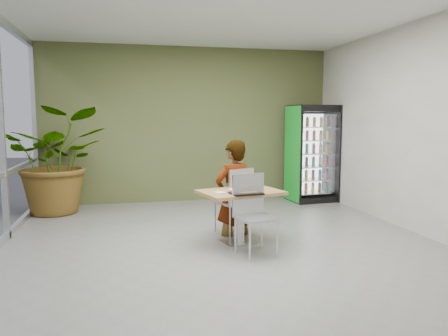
{
  "coord_description": "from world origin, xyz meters",
  "views": [
    {
      "loc": [
        -1.28,
        -5.56,
        1.75
      ],
      "look_at": [
        0.14,
        0.76,
        1.0
      ],
      "focal_mm": 35.0,
      "sensor_mm": 36.0,
      "label": 1
    }
  ],
  "objects_px": {
    "seated_woman": "(234,197)",
    "cafeteria_tray": "(246,193)",
    "soda_cup": "(249,183)",
    "potted_plant": "(58,160)",
    "chair_far": "(237,196)",
    "chair_near": "(252,208)",
    "dining_table": "(241,206)",
    "beverage_fridge": "(312,153)"
  },
  "relations": [
    {
      "from": "chair_near",
      "to": "cafeteria_tray",
      "type": "distance_m",
      "value": 0.23
    },
    {
      "from": "chair_far",
      "to": "cafeteria_tray",
      "type": "height_order",
      "value": "chair_far"
    },
    {
      "from": "chair_far",
      "to": "beverage_fridge",
      "type": "relative_size",
      "value": 0.5
    },
    {
      "from": "seated_woman",
      "to": "cafeteria_tray",
      "type": "height_order",
      "value": "seated_woman"
    },
    {
      "from": "cafeteria_tray",
      "to": "beverage_fridge",
      "type": "distance_m",
      "value": 3.79
    },
    {
      "from": "cafeteria_tray",
      "to": "beverage_fridge",
      "type": "height_order",
      "value": "beverage_fridge"
    },
    {
      "from": "chair_far",
      "to": "cafeteria_tray",
      "type": "distance_m",
      "value": 0.78
    },
    {
      "from": "chair_near",
      "to": "soda_cup",
      "type": "relative_size",
      "value": 5.5
    },
    {
      "from": "chair_near",
      "to": "seated_woman",
      "type": "relative_size",
      "value": 0.6
    },
    {
      "from": "dining_table",
      "to": "beverage_fridge",
      "type": "height_order",
      "value": "beverage_fridge"
    },
    {
      "from": "seated_woman",
      "to": "soda_cup",
      "type": "relative_size",
      "value": 9.23
    },
    {
      "from": "cafeteria_tray",
      "to": "potted_plant",
      "type": "height_order",
      "value": "potted_plant"
    },
    {
      "from": "soda_cup",
      "to": "seated_woman",
      "type": "bearing_deg",
      "value": 103.34
    },
    {
      "from": "dining_table",
      "to": "beverage_fridge",
      "type": "xyz_separation_m",
      "value": [
        2.28,
        2.74,
        0.47
      ]
    },
    {
      "from": "dining_table",
      "to": "chair_near",
      "type": "height_order",
      "value": "chair_near"
    },
    {
      "from": "chair_near",
      "to": "soda_cup",
      "type": "xyz_separation_m",
      "value": [
        0.1,
        0.49,
        0.24
      ]
    },
    {
      "from": "potted_plant",
      "to": "beverage_fridge",
      "type": "bearing_deg",
      "value": 0.73
    },
    {
      "from": "chair_near",
      "to": "beverage_fridge",
      "type": "distance_m",
      "value": 3.91
    },
    {
      "from": "dining_table",
      "to": "chair_near",
      "type": "distance_m",
      "value": 0.44
    },
    {
      "from": "cafeteria_tray",
      "to": "potted_plant",
      "type": "relative_size",
      "value": 0.21
    },
    {
      "from": "dining_table",
      "to": "cafeteria_tray",
      "type": "relative_size",
      "value": 3.01
    },
    {
      "from": "dining_table",
      "to": "chair_near",
      "type": "bearing_deg",
      "value": -84.86
    },
    {
      "from": "chair_far",
      "to": "chair_near",
      "type": "distance_m",
      "value": 0.91
    },
    {
      "from": "soda_cup",
      "to": "potted_plant",
      "type": "xyz_separation_m",
      "value": [
        -2.9,
        2.62,
        0.13
      ]
    },
    {
      "from": "chair_far",
      "to": "beverage_fridge",
      "type": "xyz_separation_m",
      "value": [
        2.21,
        2.26,
        0.41
      ]
    },
    {
      "from": "cafeteria_tray",
      "to": "potted_plant",
      "type": "xyz_separation_m",
      "value": [
        -2.75,
        2.95,
        0.21
      ]
    },
    {
      "from": "beverage_fridge",
      "to": "potted_plant",
      "type": "bearing_deg",
      "value": 175.12
    },
    {
      "from": "seated_woman",
      "to": "cafeteria_tray",
      "type": "xyz_separation_m",
      "value": [
        -0.03,
        -0.8,
        0.2
      ]
    },
    {
      "from": "dining_table",
      "to": "soda_cup",
      "type": "relative_size",
      "value": 6.54
    },
    {
      "from": "dining_table",
      "to": "soda_cup",
      "type": "height_order",
      "value": "soda_cup"
    },
    {
      "from": "cafeteria_tray",
      "to": "chair_far",
      "type": "bearing_deg",
      "value": 84.68
    },
    {
      "from": "chair_near",
      "to": "beverage_fridge",
      "type": "height_order",
      "value": "beverage_fridge"
    },
    {
      "from": "soda_cup",
      "to": "potted_plant",
      "type": "height_order",
      "value": "potted_plant"
    },
    {
      "from": "chair_near",
      "to": "potted_plant",
      "type": "relative_size",
      "value": 0.53
    },
    {
      "from": "chair_far",
      "to": "soda_cup",
      "type": "distance_m",
      "value": 0.5
    },
    {
      "from": "dining_table",
      "to": "potted_plant",
      "type": "bearing_deg",
      "value": 135.81
    },
    {
      "from": "dining_table",
      "to": "chair_far",
      "type": "distance_m",
      "value": 0.49
    },
    {
      "from": "soda_cup",
      "to": "beverage_fridge",
      "type": "xyz_separation_m",
      "value": [
        2.14,
        2.68,
        0.16
      ]
    },
    {
      "from": "cafeteria_tray",
      "to": "beverage_fridge",
      "type": "bearing_deg",
      "value": 52.9
    },
    {
      "from": "dining_table",
      "to": "cafeteria_tray",
      "type": "distance_m",
      "value": 0.35
    },
    {
      "from": "dining_table",
      "to": "cafeteria_tray",
      "type": "xyz_separation_m",
      "value": [
        0.0,
        -0.27,
        0.22
      ]
    },
    {
      "from": "chair_near",
      "to": "seated_woman",
      "type": "height_order",
      "value": "seated_woman"
    }
  ]
}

